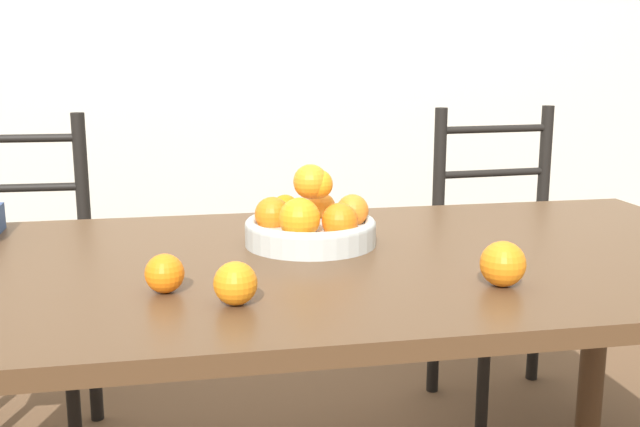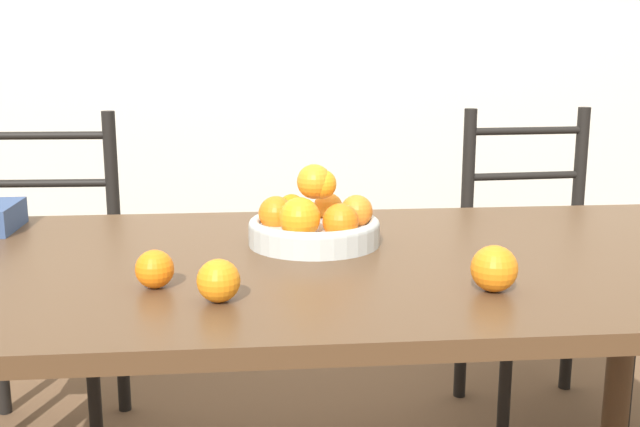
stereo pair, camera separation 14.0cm
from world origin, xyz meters
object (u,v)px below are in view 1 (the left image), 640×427
Objects in this scene: fruit_bowl at (312,221)px; orange_loose_1 at (503,264)px; chair_left at (11,296)px; orange_loose_2 at (165,273)px; chair_right at (509,268)px; orange_loose_0 at (235,283)px.

fruit_bowl is 3.48× the size of orange_loose_1.
chair_left is (-1.02, 0.97, -0.31)m from orange_loose_1.
fruit_bowl is 0.41m from orange_loose_2.
orange_loose_1 is at bearing -41.17° from chair_left.
chair_left and chair_right have the same top height.
chair_left is at bearing 136.49° from orange_loose_1.
fruit_bowl is 0.29× the size of chair_left.
orange_loose_1 is 1.13m from chair_right.
orange_loose_2 is 0.07× the size of chair_right.
fruit_bowl is 0.44m from orange_loose_1.
orange_loose_2 is at bearing -137.94° from fruit_bowl.
chair_right is at bearing 2.34° from chair_left.
orange_loose_2 is (-0.30, -0.27, -0.02)m from fruit_bowl.
orange_loose_2 is (-0.58, 0.07, -0.01)m from orange_loose_1.
chair_right reaches higher than orange_loose_1.
fruit_bowl is at bearing -37.36° from chair_left.
orange_loose_0 is 0.14m from orange_loose_2.
orange_loose_1 is at bearing -120.10° from chair_right.
chair_left reaches higher than orange_loose_1.
fruit_bowl is 1.03m from chair_right.
fruit_bowl is at bearing -144.27° from chair_right.
orange_loose_0 is 1.17m from chair_left.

